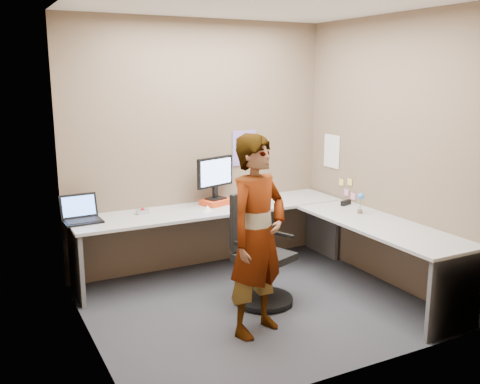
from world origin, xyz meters
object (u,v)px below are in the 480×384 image
desk (276,229)px  person (257,236)px  monitor (215,174)px  office_chair (259,259)px

desk → person: size_ratio=1.78×
desk → person: (-0.67, -0.82, 0.25)m
monitor → person: size_ratio=0.28×
monitor → person: 1.59m
office_chair → monitor: bearing=68.1°
desk → person: bearing=-129.3°
desk → monitor: bearing=115.2°
person → office_chair: bearing=38.1°
desk → person: person is taller
desk → person: 1.08m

